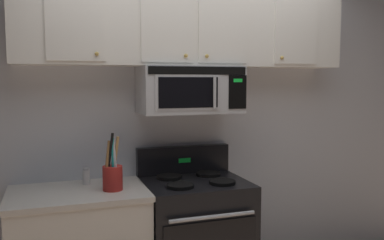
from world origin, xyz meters
TOP-DOWN VIEW (x-y plane):
  - back_wall at (0.00, 0.79)m, footprint 5.20×0.10m
  - stove_range at (0.00, 0.42)m, footprint 0.76×0.69m
  - over_range_microwave at (-0.00, 0.54)m, footprint 0.76×0.43m
  - upper_cabinets at (-0.00, 0.57)m, footprint 2.50×0.36m
  - utensil_crock_red at (-0.62, 0.36)m, footprint 0.13×0.13m
  - salt_shaker at (-0.77, 0.59)m, footprint 0.05×0.05m

SIDE VIEW (x-z plane):
  - stove_range at x=0.00m, z-range -0.09..1.03m
  - salt_shaker at x=-0.77m, z-range 0.90..1.02m
  - utensil_crock_red at x=-0.62m, z-range 0.81..1.20m
  - back_wall at x=0.00m, z-range 0.00..2.70m
  - over_range_microwave at x=0.00m, z-range 1.40..1.75m
  - upper_cabinets at x=0.00m, z-range 1.75..2.30m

